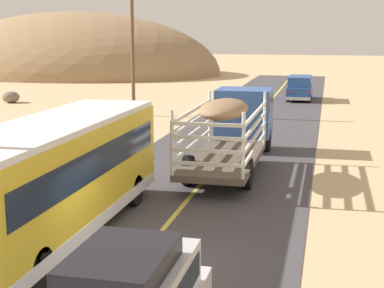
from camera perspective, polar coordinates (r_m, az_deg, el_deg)
name	(u,v)px	position (r m, az deg, el deg)	size (l,w,h in m)	color
ground_plane	(134,265)	(14.53, -5.72, -11.70)	(240.00, 240.00, 0.00)	tan
road_surface	(134,264)	(14.53, -5.72, -11.67)	(8.00, 120.00, 0.02)	#423F44
road_centre_line	(134,264)	(14.52, -5.72, -11.62)	(0.16, 117.60, 0.00)	#D8CC4C
livestock_truck	(237,120)	(25.21, 4.44, 2.38)	(2.53, 9.70, 3.02)	#3359A5
bus	(56,176)	(16.17, -13.20, -3.04)	(2.54, 10.00, 3.21)	gold
car_far	(300,87)	(47.80, 10.53, 5.54)	(1.90, 4.62, 1.93)	#264C8C
power_pole_mid	(132,43)	(38.55, -5.86, 9.86)	(2.20, 0.24, 8.97)	brown
boulder_near_shoulder	(11,97)	(47.64, -17.34, 4.42)	(1.34, 1.40, 0.88)	#756656
distant_hill	(74,74)	(77.24, -11.47, 6.78)	(38.19, 27.09, 15.71)	#957553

